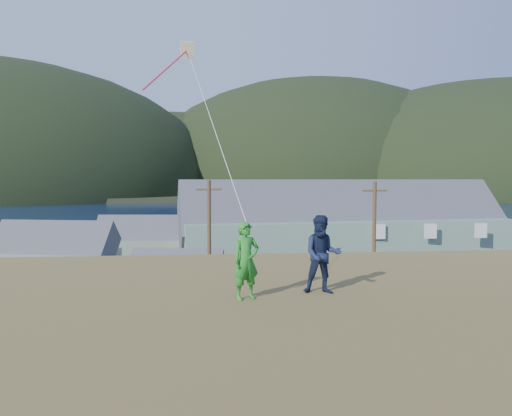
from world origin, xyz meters
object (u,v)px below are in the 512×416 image
at_px(shed_palegreen_far, 145,244).
at_px(kite_flyer_navy, 322,254).
at_px(lodge, 344,231).
at_px(shed_white, 176,282).
at_px(shed_palegreen_near, 52,261).
at_px(kite_flyer_green, 246,261).
at_px(wharf, 160,246).

bearing_deg(shed_palegreen_far, kite_flyer_navy, -72.04).
distance_m(lodge, shed_palegreen_far, 21.38).
distance_m(shed_white, shed_palegreen_far, 18.14).
xyz_separation_m(shed_palegreen_near, kite_flyer_green, (14.14, -32.97, 5.24)).
bearing_deg(kite_flyer_navy, wharf, 107.37).
bearing_deg(shed_palegreen_far, kite_flyer_green, -74.41).
xyz_separation_m(lodge, shed_white, (-16.29, -12.62, -2.39)).
height_order(lodge, shed_white, lodge).
bearing_deg(shed_white, shed_palegreen_near, 158.14).
xyz_separation_m(wharf, kite_flyer_green, (7.51, -59.13, 7.60)).
bearing_deg(kite_flyer_green, wharf, 74.13).
height_order(lodge, kite_flyer_navy, lodge).
relative_size(kite_flyer_green, kite_flyer_navy, 0.94).
height_order(wharf, lodge, lodge).
bearing_deg(wharf, lodge, -44.49).
relative_size(shed_white, kite_flyer_green, 4.44).
height_order(shed_palegreen_near, shed_white, shed_palegreen_near).
bearing_deg(shed_palegreen_near, shed_palegreen_far, 71.69).
relative_size(wharf, kite_flyer_green, 15.22).
bearing_deg(kite_flyer_green, shed_white, 73.87).
distance_m(wharf, shed_palegreen_near, 27.09).
height_order(shed_palegreen_near, kite_flyer_green, kite_flyer_green).
bearing_deg(kite_flyer_navy, shed_palegreen_far, 110.62).
distance_m(shed_white, kite_flyer_navy, 27.05).
relative_size(shed_white, kite_flyer_navy, 4.18).
relative_size(wharf, shed_palegreen_near, 2.28).
distance_m(shed_white, kite_flyer_green, 27.15).
bearing_deg(lodge, shed_white, -148.65).
relative_size(lodge, shed_palegreen_far, 3.08).
distance_m(shed_palegreen_near, kite_flyer_green, 36.26).
distance_m(shed_palegreen_near, kite_flyer_navy, 36.65).
bearing_deg(kite_flyer_navy, shed_palegreen_near, 124.44).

